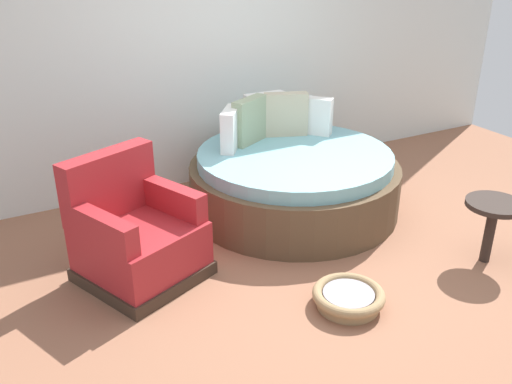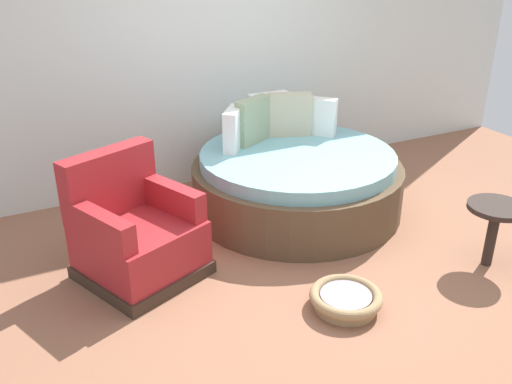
{
  "view_description": "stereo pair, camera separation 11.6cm",
  "coord_description": "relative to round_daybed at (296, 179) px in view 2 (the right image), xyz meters",
  "views": [
    {
      "loc": [
        -2.16,
        -3.13,
        2.36
      ],
      "look_at": [
        -0.29,
        0.34,
        0.55
      ],
      "focal_mm": 38.94,
      "sensor_mm": 36.0,
      "label": 1
    },
    {
      "loc": [
        -2.06,
        -3.18,
        2.36
      ],
      "look_at": [
        -0.29,
        0.34,
        0.55
      ],
      "focal_mm": 38.94,
      "sensor_mm": 36.0,
      "label": 2
    }
  ],
  "objects": [
    {
      "name": "ground_plane",
      "position": [
        -0.4,
        -0.91,
        -0.31
      ],
      "size": [
        8.0,
        8.0,
        0.02
      ],
      "primitive_type": "cube",
      "color": "#936047"
    },
    {
      "name": "back_wall",
      "position": [
        -0.4,
        1.12,
        1.21
      ],
      "size": [
        8.0,
        0.12,
        3.03
      ],
      "primitive_type": "cube",
      "color": "silver",
      "rests_on": "ground_plane"
    },
    {
      "name": "round_daybed",
      "position": [
        0.0,
        0.0,
        0.0
      ],
      "size": [
        1.94,
        1.94,
        1.0
      ],
      "color": "brown",
      "rests_on": "ground_plane"
    },
    {
      "name": "red_armchair",
      "position": [
        -1.64,
        -0.42,
        0.03
      ],
      "size": [
        1.04,
        1.04,
        0.94
      ],
      "color": "#38281E",
      "rests_on": "ground_plane"
    },
    {
      "name": "pet_basket",
      "position": [
        -0.47,
        -1.52,
        -0.23
      ],
      "size": [
        0.51,
        0.51,
        0.13
      ],
      "color": "#9E7F56",
      "rests_on": "ground_plane"
    },
    {
      "name": "side_table",
      "position": [
        0.86,
        -1.54,
        0.12
      ],
      "size": [
        0.44,
        0.44,
        0.52
      ],
      "color": "#2D231E",
      "rests_on": "ground_plane"
    }
  ]
}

